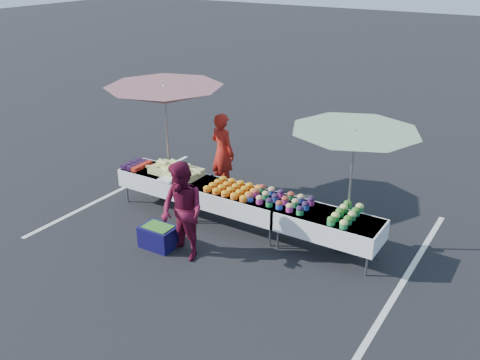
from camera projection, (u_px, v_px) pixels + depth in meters
The scene contains 17 objects.
ground at pixel (240, 228), 10.28m from camera, with size 80.00×80.00×0.00m, color black.
stripe_left at pixel (118, 191), 11.84m from camera, with size 0.10×5.00×0.00m, color silver.
stripe_right at pixel (406, 277), 8.72m from camera, with size 0.10×5.00×0.00m, color silver.
table_left at pixel (166, 180), 10.93m from camera, with size 1.86×0.81×0.75m.
table_center at pixel (240, 200), 10.05m from camera, with size 1.86×0.81×0.75m.
table_right at pixel (329, 224), 9.17m from camera, with size 1.86×0.81×0.75m.
berry_punnets at pixel (137, 165), 11.14m from camera, with size 0.40×0.54×0.08m.
corn_pile at pixel (176, 170), 10.74m from camera, with size 1.16×0.57×0.26m.
plastic_bags at pixel (167, 179), 10.47m from camera, with size 0.30×0.25×0.05m, color white.
carrot_bowls at pixel (233, 188), 10.03m from camera, with size 0.95×0.69×0.11m.
potato_cups at pixel (280, 199), 9.54m from camera, with size 1.14×0.58×0.16m.
bean_baskets at pixel (346, 214), 9.01m from camera, with size 0.36×0.86×0.15m.
vendor at pixel (223, 153), 11.55m from camera, with size 0.64×0.42×1.76m, color #AD1D13.
customer at pixel (182, 212), 8.99m from camera, with size 0.84×0.66×1.73m, color maroon.
umbrella_left at pixel (165, 96), 10.70m from camera, with size 2.60×2.60×2.45m.
umbrella_right at pixel (354, 141), 8.82m from camera, with size 2.22×2.22×2.22m.
storage_bin at pixel (159, 236), 9.56m from camera, with size 0.63×0.46×0.41m.
Camera 1 is at (4.82, -7.68, 4.94)m, focal length 40.00 mm.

